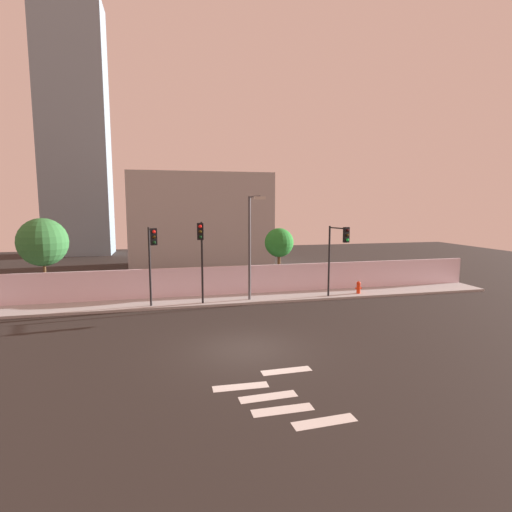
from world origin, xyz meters
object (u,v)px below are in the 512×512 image
(traffic_light_right, at_px, (152,250))
(fire_hydrant, at_px, (358,287))
(street_lamp_curbside, at_px, (251,238))
(traffic_light_left, at_px, (201,245))
(traffic_light_center, at_px, (338,246))
(roadside_tree_leftmost, at_px, (43,242))
(roadside_tree_midleft, at_px, (279,243))

(traffic_light_right, bearing_deg, fire_hydrant, 3.84)
(street_lamp_curbside, bearing_deg, traffic_light_left, -167.12)
(traffic_light_right, bearing_deg, traffic_light_left, -3.39)
(street_lamp_curbside, bearing_deg, traffic_light_center, -7.82)
(traffic_light_left, height_order, roadside_tree_leftmost, roadside_tree_leftmost)
(street_lamp_curbside, height_order, roadside_tree_leftmost, street_lamp_curbside)
(traffic_light_left, distance_m, street_lamp_curbside, 3.06)
(traffic_light_center, height_order, fire_hydrant, traffic_light_center)
(street_lamp_curbside, bearing_deg, fire_hydrant, 2.69)
(roadside_tree_midleft, bearing_deg, fire_hydrant, -30.43)
(traffic_light_center, xyz_separation_m, traffic_light_right, (-10.84, 0.19, 0.02))
(traffic_light_left, relative_size, roadside_tree_leftmost, 0.93)
(traffic_light_center, xyz_separation_m, street_lamp_curbside, (-5.21, 0.72, 0.50))
(traffic_light_center, bearing_deg, traffic_light_right, 178.98)
(traffic_light_right, bearing_deg, street_lamp_curbside, 5.31)
(fire_hydrant, bearing_deg, traffic_light_right, -176.16)
(fire_hydrant, bearing_deg, traffic_light_center, -151.87)
(street_lamp_curbside, height_order, fire_hydrant, street_lamp_curbside)
(roadside_tree_midleft, bearing_deg, street_lamp_curbside, -130.88)
(traffic_light_center, bearing_deg, roadside_tree_leftmost, 167.73)
(traffic_light_right, distance_m, roadside_tree_leftmost, 7.26)
(fire_hydrant, bearing_deg, roadside_tree_midleft, 149.57)
(traffic_light_center, xyz_separation_m, roadside_tree_midleft, (-2.60, 3.74, -0.12))
(traffic_light_right, relative_size, roadside_tree_leftmost, 0.88)
(traffic_light_left, height_order, traffic_light_center, traffic_light_left)
(street_lamp_curbside, xyz_separation_m, fire_hydrant, (7.18, 0.34, -3.32))
(fire_hydrant, bearing_deg, street_lamp_curbside, -177.31)
(traffic_light_center, relative_size, roadside_tree_midleft, 1.03)
(traffic_light_right, height_order, roadside_tree_leftmost, roadside_tree_leftmost)
(traffic_light_left, relative_size, traffic_light_center, 1.07)
(street_lamp_curbside, height_order, roadside_tree_midleft, street_lamp_curbside)
(traffic_light_center, distance_m, fire_hydrant, 3.60)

